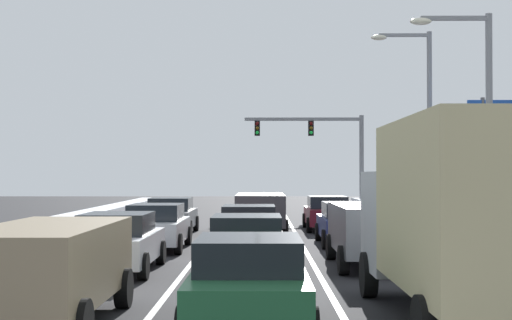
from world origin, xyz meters
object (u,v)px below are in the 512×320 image
Objects in this scene: sedan_navy_right_lane_third at (347,223)px; sedan_maroon_right_lane_fourth at (327,213)px; suv_gray_right_lane_second at (372,229)px; traffic_light_gantry at (325,142)px; street_lamp_right_near at (477,108)px; sedan_black_center_lane_second at (247,246)px; sedan_green_center_lane_nearest at (249,283)px; sedan_gray_left_lane_fourth at (171,215)px; box_truck_right_lane_nearest at (463,211)px; suv_tan_left_lane_nearest at (47,265)px; suv_charcoal_center_lane_fourth at (260,210)px; street_lamp_right_mid at (422,113)px; roadside_sign_right at (508,135)px; sedan_red_center_lane_third at (249,229)px; sedan_white_left_lane_second at (118,242)px; sedan_silver_left_lane_third at (156,226)px.

sedan_navy_right_lane_third and sedan_maroon_right_lane_fourth have the same top height.
traffic_light_gantry is at bearing 87.87° from suv_gray_right_lane_second.
suv_gray_right_lane_second is at bearing -135.32° from street_lamp_right_near.
street_lamp_right_near is (7.34, 6.05, 3.88)m from sedan_black_center_lane_second.
sedan_green_center_lane_nearest and sedan_black_center_lane_second have the same top height.
sedan_gray_left_lane_fourth is at bearing 121.49° from suv_gray_right_lane_second.
box_truck_right_lane_nearest reaches higher than sedan_navy_right_lane_third.
suv_tan_left_lane_nearest is (-3.19, -5.86, 0.25)m from sedan_black_center_lane_second.
street_lamp_right_near reaches higher than suv_gray_right_lane_second.
sedan_gray_left_lane_fourth is (-3.72, 0.47, -0.25)m from suv_charcoal_center_lane_fourth.
roadside_sign_right is (2.71, -3.23, -1.15)m from street_lamp_right_mid.
sedan_green_center_lane_nearest is 11.85m from sedan_red_center_lane_third.
box_truck_right_lane_nearest is 12.17m from sedan_red_center_lane_third.
street_lamp_right_mid is (4.07, -0.72, 4.41)m from sedan_maroon_right_lane_fourth.
sedan_white_left_lane_second is (-6.60, -14.23, 0.00)m from sedan_maroon_right_lane_fourth.
suv_gray_right_lane_second and suv_tan_left_lane_nearest have the same top height.
sedan_green_center_lane_nearest is 1.00× the size of sedan_silver_left_lane_third.
sedan_black_center_lane_second is at bearing -116.82° from street_lamp_right_mid.
sedan_maroon_right_lane_fourth is at bearing 170.01° from street_lamp_right_mid.
sedan_red_center_lane_third and sedan_gray_left_lane_fourth have the same top height.
sedan_maroon_right_lane_fourth is 3.94m from suv_charcoal_center_lane_fourth.
box_truck_right_lane_nearest reaches higher than sedan_gray_left_lane_fourth.
suv_charcoal_center_lane_fourth is 17.51m from traffic_light_gantry.
sedan_navy_right_lane_third is 1.00× the size of sedan_white_left_lane_second.
street_lamp_right_mid is at bearing -9.99° from sedan_maroon_right_lane_fourth.
suv_charcoal_center_lane_fourth is 0.89× the size of roadside_sign_right.
sedan_red_center_lane_third is (-3.32, -9.58, 0.00)m from sedan_maroon_right_lane_fourth.
street_lamp_right_near reaches higher than sedan_black_center_lane_second.
box_truck_right_lane_nearest is 3.70m from sedan_green_center_lane_nearest.
sedan_green_center_lane_nearest is at bearing -111.02° from suv_gray_right_lane_second.
traffic_light_gantry is 15.12m from street_lamp_right_mid.
street_lamp_right_mid is 4.37m from roadside_sign_right.
sedan_navy_right_lane_third is 9.89m from sedan_white_left_lane_second.
roadside_sign_right is (10.09, 5.64, 3.25)m from sedan_red_center_lane_third.
street_lamp_right_near is at bearing 59.60° from sedan_green_center_lane_nearest.
sedan_white_left_lane_second is (-3.33, 1.00, 0.00)m from sedan_black_center_lane_second.
street_lamp_right_mid is (7.18, 20.71, 4.41)m from sedan_green_center_lane_nearest.
sedan_red_center_lane_third is at bearing 74.72° from suv_tan_left_lane_nearest.
sedan_gray_left_lane_fourth is 0.58× the size of street_lamp_right_near.
suv_gray_right_lane_second is 0.89× the size of roadside_sign_right.
suv_tan_left_lane_nearest reaches higher than sedan_red_center_lane_third.
street_lamp_right_near is 0.88× the size of street_lamp_right_mid.
roadside_sign_right is at bearing 69.61° from box_truck_right_lane_nearest.
sedan_green_center_lane_nearest is 7.99m from sedan_white_left_lane_second.
roadside_sign_right is (13.23, 17.15, 3.00)m from suv_tan_left_lane_nearest.
traffic_light_gantry is at bearing 88.87° from box_truck_right_lane_nearest.
sedan_black_center_lane_second is 12.66m from suv_charcoal_center_lane_fourth.
sedan_gray_left_lane_fourth is 18.35m from traffic_light_gantry.
sedan_silver_left_lane_third is at bearing -126.58° from sedan_maroon_right_lane_fourth.
sedan_maroon_right_lane_fourth is at bearing 77.88° from sedan_black_center_lane_second.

